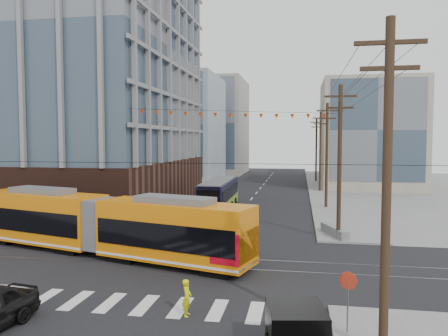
% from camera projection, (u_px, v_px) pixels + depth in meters
% --- Properties ---
extents(ground, '(160.00, 160.00, 0.00)m').
position_uv_depth(ground, '(181.00, 284.00, 21.68)').
color(ground, slate).
extents(office_building, '(30.00, 25.00, 28.60)m').
position_uv_depth(office_building, '(41.00, 74.00, 47.16)').
color(office_building, '#381E16').
rests_on(office_building, ground).
extents(bg_bldg_nw_near, '(18.00, 16.00, 18.00)m').
position_uv_depth(bg_bldg_nw_near, '(166.00, 129.00, 75.15)').
color(bg_bldg_nw_near, '#8C99A5').
rests_on(bg_bldg_nw_near, ground).
extents(bg_bldg_ne_near, '(14.00, 14.00, 16.00)m').
position_uv_depth(bg_bldg_ne_near, '(369.00, 135.00, 65.62)').
color(bg_bldg_ne_near, gray).
rests_on(bg_bldg_ne_near, ground).
extents(bg_bldg_nw_far, '(16.00, 18.00, 20.00)m').
position_uv_depth(bg_bldg_nw_far, '(208.00, 127.00, 94.23)').
color(bg_bldg_nw_far, gray).
rests_on(bg_bldg_nw_far, ground).
extents(bg_bldg_ne_far, '(16.00, 16.00, 14.00)m').
position_uv_depth(bg_bldg_ne_far, '(364.00, 141.00, 85.00)').
color(bg_bldg_ne_far, '#8C99A5').
rests_on(bg_bldg_ne_far, ground).
extents(utility_pole_near, '(0.30, 0.30, 11.00)m').
position_uv_depth(utility_pole_near, '(387.00, 191.00, 13.98)').
color(utility_pole_near, black).
rests_on(utility_pole_near, ground).
extents(utility_pole_far, '(0.30, 0.30, 11.00)m').
position_uv_depth(utility_pole_far, '(316.00, 150.00, 74.93)').
color(utility_pole_far, black).
rests_on(utility_pole_far, ground).
extents(streetcar, '(19.71, 8.14, 3.80)m').
position_uv_depth(streetcar, '(103.00, 225.00, 27.11)').
color(streetcar, orange).
rests_on(streetcar, ground).
extents(city_bus, '(2.66, 11.40, 3.22)m').
position_uv_depth(city_bus, '(219.00, 195.00, 44.05)').
color(city_bus, black).
rests_on(city_bus, ground).
extents(parked_car_silver, '(2.63, 4.34, 1.35)m').
position_uv_depth(parked_car_silver, '(162.00, 222.00, 34.47)').
color(parked_car_silver, '#9398AB').
rests_on(parked_car_silver, ground).
extents(parked_car_white, '(3.17, 5.00, 1.35)m').
position_uv_depth(parked_car_white, '(182.00, 208.00, 41.88)').
color(parked_car_white, beige).
rests_on(parked_car_white, ground).
extents(parked_car_grey, '(2.95, 4.89, 1.27)m').
position_uv_depth(parked_car_grey, '(187.00, 202.00, 45.65)').
color(parked_car_grey, '#505357').
rests_on(parked_car_grey, ground).
extents(pedestrian, '(0.39, 0.57, 1.51)m').
position_uv_depth(pedestrian, '(187.00, 298.00, 17.69)').
color(pedestrian, yellow).
rests_on(pedestrian, ground).
extents(stop_sign, '(0.88, 0.88, 2.24)m').
position_uv_depth(stop_sign, '(348.00, 306.00, 15.84)').
color(stop_sign, '#B42D18').
rests_on(stop_sign, ground).
extents(jersey_barrier, '(2.09, 4.00, 0.78)m').
position_uv_depth(jersey_barrier, '(334.00, 232.00, 32.09)').
color(jersey_barrier, slate).
rests_on(jersey_barrier, ground).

